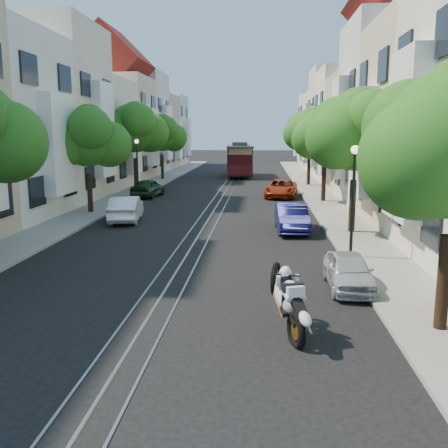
% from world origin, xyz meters
% --- Properties ---
extents(ground, '(200.00, 200.00, 0.00)m').
position_xyz_m(ground, '(0.00, 28.00, 0.00)').
color(ground, black).
rests_on(ground, ground).
extents(sidewalk_east, '(2.50, 80.00, 0.12)m').
position_xyz_m(sidewalk_east, '(7.25, 28.00, 0.06)').
color(sidewalk_east, gray).
rests_on(sidewalk_east, ground).
extents(sidewalk_west, '(2.50, 80.00, 0.12)m').
position_xyz_m(sidewalk_west, '(-7.25, 28.00, 0.06)').
color(sidewalk_west, gray).
rests_on(sidewalk_west, ground).
extents(rail_left, '(0.06, 80.00, 0.02)m').
position_xyz_m(rail_left, '(-0.55, 28.00, 0.01)').
color(rail_left, gray).
rests_on(rail_left, ground).
extents(rail_slot, '(0.06, 80.00, 0.02)m').
position_xyz_m(rail_slot, '(0.00, 28.00, 0.01)').
color(rail_slot, gray).
rests_on(rail_slot, ground).
extents(rail_right, '(0.06, 80.00, 0.02)m').
position_xyz_m(rail_right, '(0.55, 28.00, 0.01)').
color(rail_right, gray).
rests_on(rail_right, ground).
extents(lane_line, '(0.08, 80.00, 0.01)m').
position_xyz_m(lane_line, '(0.00, 28.00, 0.00)').
color(lane_line, tan).
rests_on(lane_line, ground).
extents(townhouses_east, '(7.75, 72.00, 12.00)m').
position_xyz_m(townhouses_east, '(11.87, 27.91, 5.18)').
color(townhouses_east, beige).
rests_on(townhouses_east, ground).
extents(townhouses_west, '(7.75, 72.00, 11.76)m').
position_xyz_m(townhouses_west, '(-11.87, 27.91, 5.08)').
color(townhouses_west, silver).
rests_on(townhouses_west, ground).
extents(tree_e_b, '(4.93, 4.08, 6.68)m').
position_xyz_m(tree_e_b, '(7.26, 8.98, 4.73)').
color(tree_e_b, black).
rests_on(tree_e_b, ground).
extents(tree_e_c, '(4.84, 3.99, 6.52)m').
position_xyz_m(tree_e_c, '(7.26, 19.98, 4.60)').
color(tree_e_c, black).
rests_on(tree_e_c, ground).
extents(tree_e_d, '(5.01, 4.16, 6.85)m').
position_xyz_m(tree_e_d, '(7.26, 30.98, 4.87)').
color(tree_e_d, black).
rests_on(tree_e_d, ground).
extents(tree_w_b, '(4.72, 3.87, 6.27)m').
position_xyz_m(tree_w_b, '(-7.14, 13.98, 4.40)').
color(tree_w_b, black).
rests_on(tree_w_b, ground).
extents(tree_w_c, '(5.13, 4.28, 7.09)m').
position_xyz_m(tree_w_c, '(-7.14, 24.98, 5.07)').
color(tree_w_c, black).
rests_on(tree_w_c, ground).
extents(tree_w_d, '(4.84, 3.99, 6.52)m').
position_xyz_m(tree_w_d, '(-7.14, 35.98, 4.60)').
color(tree_w_d, black).
rests_on(tree_w_d, ground).
extents(lamp_east, '(0.32, 0.32, 4.16)m').
position_xyz_m(lamp_east, '(6.30, 4.00, 2.85)').
color(lamp_east, black).
rests_on(lamp_east, ground).
extents(lamp_west, '(0.32, 0.32, 4.16)m').
position_xyz_m(lamp_west, '(-6.30, 22.00, 2.85)').
color(lamp_west, black).
rests_on(lamp_west, ground).
extents(sportbike_rider, '(0.88, 2.25, 1.66)m').
position_xyz_m(sportbike_rider, '(3.53, -3.45, 0.93)').
color(sportbike_rider, black).
rests_on(sportbike_rider, ground).
extents(cable_car, '(3.37, 9.09, 3.43)m').
position_xyz_m(cable_car, '(0.50, 40.51, 2.03)').
color(cable_car, black).
rests_on(cable_car, ground).
extents(parked_car_e_near, '(1.33, 3.27, 1.11)m').
position_xyz_m(parked_car_e_near, '(5.60, 0.35, 0.56)').
color(parked_car_e_near, '#ACB0B8').
rests_on(parked_car_e_near, ground).
extents(parked_car_e_mid, '(1.57, 4.16, 1.36)m').
position_xyz_m(parked_car_e_mid, '(4.40, 9.40, 0.68)').
color(parked_car_e_mid, '#0D1044').
rests_on(parked_car_e_mid, ground).
extents(parked_car_e_far, '(2.74, 4.97, 1.32)m').
position_xyz_m(parked_car_e_far, '(4.40, 22.57, 0.66)').
color(parked_car_e_far, '#99290D').
rests_on(parked_car_e_far, ground).
extents(parked_car_w_mid, '(2.01, 4.34, 1.38)m').
position_xyz_m(parked_car_w_mid, '(-4.40, 11.63, 0.69)').
color(parked_car_w_mid, white).
rests_on(parked_car_w_mid, ground).
extents(parked_car_w_far, '(2.12, 4.20, 1.37)m').
position_xyz_m(parked_car_w_far, '(-5.56, 22.06, 0.69)').
color(parked_car_w_far, '#14331B').
rests_on(parked_car_w_far, ground).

